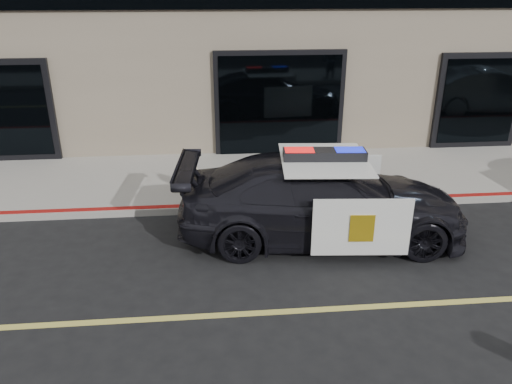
{
  "coord_description": "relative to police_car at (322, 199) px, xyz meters",
  "views": [
    {
      "loc": [
        -2.82,
        -6.01,
        4.52
      ],
      "look_at": [
        -2.06,
        2.2,
        1.0
      ],
      "focal_mm": 35.0,
      "sensor_mm": 36.0,
      "label": 1
    }
  ],
  "objects": [
    {
      "name": "police_car",
      "position": [
        0.0,
        0.0,
        0.0
      ],
      "size": [
        3.01,
        5.65,
        1.74
      ],
      "color": "black",
      "rests_on": "ground"
    },
    {
      "name": "ground",
      "position": [
        0.83,
        -2.28,
        -0.78
      ],
      "size": [
        120.0,
        120.0,
        0.0
      ],
      "primitive_type": "plane",
      "color": "black",
      "rests_on": "ground"
    },
    {
      "name": "fire_hydrant",
      "position": [
        -2.47,
        1.95,
        -0.27
      ],
      "size": [
        0.34,
        0.48,
        0.76
      ],
      "color": "beige",
      "rests_on": "sidewalk_n"
    },
    {
      "name": "sidewalk_n",
      "position": [
        0.83,
        2.97,
        -0.7
      ],
      "size": [
        60.0,
        3.5,
        0.15
      ],
      "primitive_type": "cube",
      "color": "gray",
      "rests_on": "ground"
    }
  ]
}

